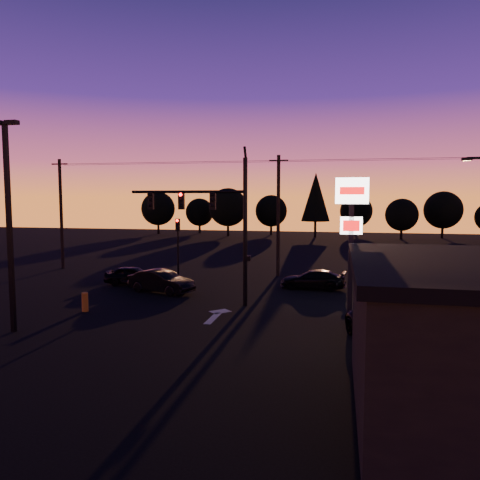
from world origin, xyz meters
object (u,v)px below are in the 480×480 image
(car_mid, at_px, (161,281))
(car_right, at_px, (313,279))
(secondary_signal, at_px, (178,239))
(parking_lot_light, at_px, (9,212))
(suv_parked, at_px, (393,329))
(car_left, at_px, (133,275))
(traffic_signal_mast, at_px, (216,215))
(bollard, at_px, (85,302))
(pylon_sign, at_px, (351,219))

(car_mid, height_order, car_right, car_mid)
(secondary_signal, bearing_deg, parking_lot_light, -99.79)
(secondary_signal, xyz_separation_m, suv_parked, (13.62, -13.13, -2.18))
(parking_lot_light, height_order, suv_parked, parking_lot_light)
(suv_parked, bearing_deg, car_left, 125.24)
(traffic_signal_mast, distance_m, bollard, 8.25)
(secondary_signal, distance_m, car_right, 10.31)
(bollard, xyz_separation_m, suv_parked, (14.98, -2.61, 0.19))
(traffic_signal_mast, height_order, car_mid, traffic_signal_mast)
(parking_lot_light, xyz_separation_m, suv_parked, (16.12, 1.36, -4.59))
(traffic_signal_mast, bearing_deg, car_mid, 150.66)
(car_left, distance_m, car_right, 12.02)
(secondary_signal, relative_size, bollard, 4.41)
(pylon_sign, relative_size, car_right, 1.62)
(parking_lot_light, xyz_separation_m, car_left, (0.40, 11.36, -4.63))
(traffic_signal_mast, height_order, suv_parked, traffic_signal_mast)
(bollard, distance_m, car_mid, 5.77)
(parking_lot_light, xyz_separation_m, bollard, (1.14, 3.97, -4.78))
(traffic_signal_mast, bearing_deg, suv_parked, -32.86)
(car_left, distance_m, suv_parked, 18.64)
(secondary_signal, distance_m, car_mid, 5.61)
(traffic_signal_mast, distance_m, suv_parked, 11.22)
(car_right, height_order, suv_parked, suv_parked)
(traffic_signal_mast, xyz_separation_m, car_right, (4.96, 5.52, -4.33))
(suv_parked, bearing_deg, car_mid, 125.94)
(parking_lot_light, bearing_deg, suv_parked, 4.82)
(car_right, bearing_deg, bollard, -49.12)
(pylon_sign, height_order, car_right, pylon_sign)
(secondary_signal, relative_size, car_left, 1.16)
(car_left, relative_size, car_right, 0.89)
(pylon_sign, distance_m, suv_parked, 5.51)
(pylon_sign, distance_m, car_mid, 12.99)
(car_left, height_order, suv_parked, suv_parked)
(secondary_signal, height_order, car_right, secondary_signal)
(pylon_sign, height_order, car_left, pylon_sign)
(pylon_sign, relative_size, car_left, 1.82)
(secondary_signal, relative_size, car_mid, 1.01)
(pylon_sign, bearing_deg, suv_parked, -62.66)
(bollard, bearing_deg, suv_parked, -9.88)
(bollard, height_order, car_mid, car_mid)
(secondary_signal, xyz_separation_m, pylon_sign, (12.00, -9.99, 2.05))
(car_left, bearing_deg, pylon_sign, -119.93)
(car_mid, bearing_deg, pylon_sign, -95.01)
(suv_parked, bearing_deg, secondary_signal, 113.75)
(car_left, bearing_deg, secondary_signal, -37.94)
(car_left, bearing_deg, suv_parked, -126.43)
(parking_lot_light, xyz_separation_m, pylon_sign, (14.50, 4.50, -0.36))
(traffic_signal_mast, distance_m, secondary_signal, 9.19)
(parking_lot_light, relative_size, suv_parked, 1.87)
(parking_lot_light, bearing_deg, car_mid, 71.07)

